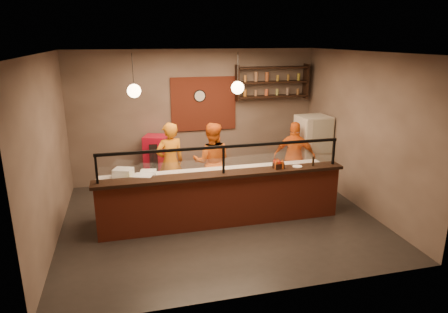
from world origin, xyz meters
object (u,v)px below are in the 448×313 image
object	(u,v)px
pizza_dough	(252,170)
pepper_mill	(313,161)
cook_left	(170,163)
cook_mid	(212,162)
cook_right	(295,157)
fridge	(312,151)
condiment_caddy	(278,166)
wall_clock	(200,96)
red_cooler	(157,161)

from	to	relation	value
pizza_dough	pepper_mill	distance (m)	1.22
cook_left	cook_mid	xyz separation A→B (m)	(0.89, -0.12, -0.01)
cook_left	pepper_mill	world-z (taller)	cook_left
cook_right	fridge	bearing A→B (deg)	-132.14
cook_left	pizza_dough	bearing A→B (deg)	131.97
fridge	condiment_caddy	size ratio (longest dim) A/B	9.07
cook_mid	wall_clock	bearing A→B (deg)	-76.40
cook_left	condiment_caddy	xyz separation A→B (m)	(1.90, -1.45, 0.23)
red_cooler	pizza_dough	xyz separation A→B (m)	(1.73, -1.95, 0.28)
condiment_caddy	red_cooler	bearing A→B (deg)	130.78
fridge	cook_left	bearing A→B (deg)	179.07
cook_left	red_cooler	distance (m)	1.04
fridge	pepper_mill	size ratio (longest dim) A/B	9.04
red_cooler	condiment_caddy	bearing A→B (deg)	-29.75
pizza_dough	pepper_mill	world-z (taller)	pepper_mill
pepper_mill	pizza_dough	bearing A→B (deg)	154.99
condiment_caddy	cook_left	bearing A→B (deg)	142.67
cook_mid	red_cooler	world-z (taller)	cook_mid
pizza_dough	wall_clock	bearing A→B (deg)	105.16
pizza_dough	condiment_caddy	size ratio (longest dim) A/B	3.01
red_cooler	fridge	bearing A→B (deg)	7.00
red_cooler	condiment_caddy	size ratio (longest dim) A/B	6.69
cook_mid	pepper_mill	xyz separation A→B (m)	(1.72, -1.35, 0.29)
pizza_dough	condiment_caddy	world-z (taller)	condiment_caddy
pizza_dough	fridge	bearing A→B (deg)	31.31
wall_clock	cook_left	bearing A→B (deg)	-125.16
cook_right	pepper_mill	xyz separation A→B (m)	(-0.25, -1.42, 0.34)
wall_clock	pepper_mill	distance (m)	3.38
wall_clock	red_cooler	distance (m)	1.88
cook_left	red_cooler	world-z (taller)	cook_left
cook_left	pepper_mill	size ratio (longest dim) A/B	9.35
cook_right	pizza_dough	distance (m)	1.62
fridge	pepper_mill	xyz separation A→B (m)	(-0.80, -1.65, 0.31)
fridge	condiment_caddy	bearing A→B (deg)	-136.88
red_cooler	condiment_caddy	distance (m)	3.25
cook_mid	pepper_mill	world-z (taller)	cook_mid
wall_clock	cook_left	world-z (taller)	wall_clock
cook_right	pizza_dough	size ratio (longest dim) A/B	2.90
cook_right	pepper_mill	world-z (taller)	cook_right
cook_mid	condiment_caddy	size ratio (longest dim) A/B	9.23
wall_clock	pepper_mill	size ratio (longest dim) A/B	1.60
pepper_mill	cook_mid	bearing A→B (deg)	141.94
wall_clock	condiment_caddy	bearing A→B (deg)	-70.27
cook_left	pepper_mill	bearing A→B (deg)	134.84
wall_clock	pepper_mill	xyz separation A→B (m)	(1.70, -2.76, -0.95)
wall_clock	cook_mid	distance (m)	1.88
wall_clock	cook_mid	xyz separation A→B (m)	(-0.02, -1.42, -1.24)
cook_right	condiment_caddy	distance (m)	1.73
pepper_mill	wall_clock	bearing A→B (deg)	121.53
cook_left	condiment_caddy	distance (m)	2.40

